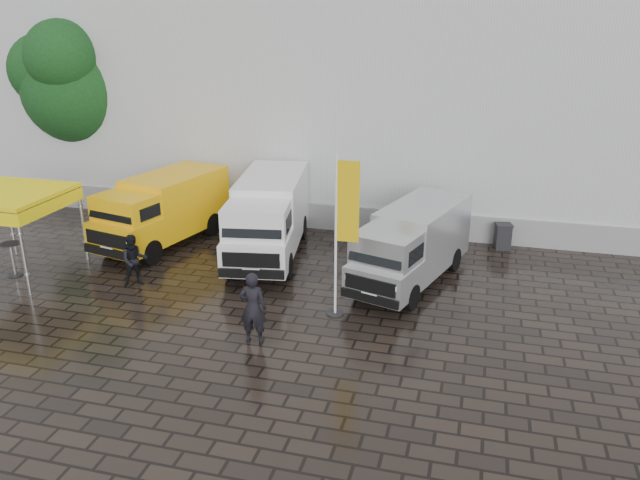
{
  "coord_description": "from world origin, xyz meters",
  "views": [
    {
      "loc": [
        4.19,
        -14.6,
        8.04
      ],
      "look_at": [
        -0.27,
        2.2,
        1.68
      ],
      "focal_mm": 35.0,
      "sensor_mm": 36.0,
      "label": 1
    }
  ],
  "objects_px": {
    "canopy_tent": "(8,197)",
    "person_front": "(253,308)",
    "cocktail_table": "(13,260)",
    "van_white": "(269,219)",
    "flagpole": "(342,229)",
    "van_silver": "(412,247)",
    "wheelie_bin": "(503,236)",
    "person_tent": "(134,260)",
    "van_yellow": "(162,212)"
  },
  "relations": [
    {
      "from": "canopy_tent",
      "to": "van_yellow",
      "type": "bearing_deg",
      "value": 46.95
    },
    {
      "from": "van_white",
      "to": "canopy_tent",
      "type": "relative_size",
      "value": 1.98
    },
    {
      "from": "flagpole",
      "to": "wheelie_bin",
      "type": "height_order",
      "value": "flagpole"
    },
    {
      "from": "van_silver",
      "to": "flagpole",
      "type": "xyz_separation_m",
      "value": [
        -1.59,
        -2.77,
        1.37
      ]
    },
    {
      "from": "van_silver",
      "to": "cocktail_table",
      "type": "distance_m",
      "value": 12.78
    },
    {
      "from": "wheelie_bin",
      "to": "van_yellow",
      "type": "bearing_deg",
      "value": -178.86
    },
    {
      "from": "cocktail_table",
      "to": "person_front",
      "type": "xyz_separation_m",
      "value": [
        9.03,
        -2.08,
        0.41
      ]
    },
    {
      "from": "wheelie_bin",
      "to": "van_silver",
      "type": "bearing_deg",
      "value": -138.03
    },
    {
      "from": "wheelie_bin",
      "to": "van_white",
      "type": "bearing_deg",
      "value": -172.26
    },
    {
      "from": "van_white",
      "to": "flagpole",
      "type": "xyz_separation_m",
      "value": [
        3.48,
        -3.84,
        1.22
      ]
    },
    {
      "from": "canopy_tent",
      "to": "person_front",
      "type": "bearing_deg",
      "value": -14.85
    },
    {
      "from": "wheelie_bin",
      "to": "person_tent",
      "type": "relative_size",
      "value": 0.56
    },
    {
      "from": "van_yellow",
      "to": "cocktail_table",
      "type": "xyz_separation_m",
      "value": [
        -3.3,
        -3.9,
        -0.69
      ]
    },
    {
      "from": "person_tent",
      "to": "canopy_tent",
      "type": "bearing_deg",
      "value": 145.26
    },
    {
      "from": "van_yellow",
      "to": "cocktail_table",
      "type": "bearing_deg",
      "value": -117.28
    },
    {
      "from": "van_silver",
      "to": "cocktail_table",
      "type": "bearing_deg",
      "value": -150.29
    },
    {
      "from": "van_white",
      "to": "person_tent",
      "type": "bearing_deg",
      "value": -141.87
    },
    {
      "from": "van_white",
      "to": "van_silver",
      "type": "height_order",
      "value": "van_white"
    },
    {
      "from": "flagpole",
      "to": "canopy_tent",
      "type": "bearing_deg",
      "value": 178.31
    },
    {
      "from": "van_white",
      "to": "person_front",
      "type": "height_order",
      "value": "van_white"
    },
    {
      "from": "van_silver",
      "to": "cocktail_table",
      "type": "xyz_separation_m",
      "value": [
        -12.46,
        -2.78,
        -0.63
      ]
    },
    {
      "from": "van_yellow",
      "to": "person_front",
      "type": "bearing_deg",
      "value": -33.25
    },
    {
      "from": "cocktail_table",
      "to": "person_tent",
      "type": "relative_size",
      "value": 0.68
    },
    {
      "from": "person_front",
      "to": "flagpole",
      "type": "bearing_deg",
      "value": -135.9
    },
    {
      "from": "person_tent",
      "to": "cocktail_table",
      "type": "bearing_deg",
      "value": 149.69
    },
    {
      "from": "wheelie_bin",
      "to": "person_front",
      "type": "relative_size",
      "value": 0.48
    },
    {
      "from": "person_front",
      "to": "person_tent",
      "type": "relative_size",
      "value": 1.18
    },
    {
      "from": "person_front",
      "to": "cocktail_table",
      "type": "bearing_deg",
      "value": -17.45
    },
    {
      "from": "person_front",
      "to": "person_tent",
      "type": "distance_m",
      "value": 5.42
    },
    {
      "from": "van_yellow",
      "to": "canopy_tent",
      "type": "xyz_separation_m",
      "value": [
        -3.34,
        -3.57,
        1.31
      ]
    },
    {
      "from": "van_silver",
      "to": "flagpole",
      "type": "bearing_deg",
      "value": -102.65
    },
    {
      "from": "canopy_tent",
      "to": "person_front",
      "type": "xyz_separation_m",
      "value": [
        9.07,
        -2.41,
        -1.58
      ]
    },
    {
      "from": "van_white",
      "to": "van_silver",
      "type": "xyz_separation_m",
      "value": [
        5.07,
        -1.07,
        -0.15
      ]
    },
    {
      "from": "van_white",
      "to": "canopy_tent",
      "type": "xyz_separation_m",
      "value": [
        -7.43,
        -3.52,
        1.21
      ]
    },
    {
      "from": "canopy_tent",
      "to": "person_front",
      "type": "distance_m",
      "value": 9.52
    },
    {
      "from": "canopy_tent",
      "to": "wheelie_bin",
      "type": "relative_size",
      "value": 3.36
    },
    {
      "from": "van_yellow",
      "to": "van_silver",
      "type": "relative_size",
      "value": 0.99
    },
    {
      "from": "cocktail_table",
      "to": "wheelie_bin",
      "type": "bearing_deg",
      "value": 23.49
    },
    {
      "from": "wheelie_bin",
      "to": "person_tent",
      "type": "xyz_separation_m",
      "value": [
        -11.1,
        -6.29,
        0.36
      ]
    },
    {
      "from": "van_white",
      "to": "person_tent",
      "type": "relative_size",
      "value": 3.75
    },
    {
      "from": "van_yellow",
      "to": "person_tent",
      "type": "relative_size",
      "value": 3.28
    },
    {
      "from": "van_silver",
      "to": "canopy_tent",
      "type": "bearing_deg",
      "value": -151.76
    },
    {
      "from": "wheelie_bin",
      "to": "person_tent",
      "type": "height_order",
      "value": "person_tent"
    },
    {
      "from": "flagpole",
      "to": "cocktail_table",
      "type": "height_order",
      "value": "flagpole"
    },
    {
      "from": "cocktail_table",
      "to": "person_tent",
      "type": "xyz_separation_m",
      "value": [
        4.2,
        0.36,
        0.27
      ]
    },
    {
      "from": "van_yellow",
      "to": "flagpole",
      "type": "bearing_deg",
      "value": -14.28
    },
    {
      "from": "van_white",
      "to": "wheelie_bin",
      "type": "bearing_deg",
      "value": 10.07
    },
    {
      "from": "cocktail_table",
      "to": "person_front",
      "type": "bearing_deg",
      "value": -12.98
    },
    {
      "from": "flagpole",
      "to": "person_tent",
      "type": "xyz_separation_m",
      "value": [
        -6.67,
        0.36,
        -1.73
      ]
    },
    {
      "from": "van_yellow",
      "to": "wheelie_bin",
      "type": "xyz_separation_m",
      "value": [
        12.0,
        2.75,
        -0.78
      ]
    }
  ]
}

